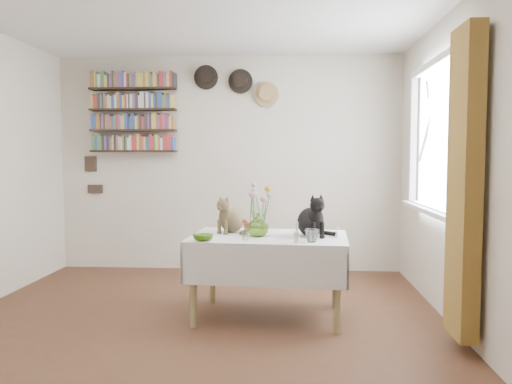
# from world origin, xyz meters

# --- Properties ---
(room) EXTENTS (4.08, 4.58, 2.58)m
(room) POSITION_xyz_m (0.00, 0.00, 1.25)
(room) COLOR brown
(room) RESTS_ON ground
(window) EXTENTS (0.12, 1.52, 1.32)m
(window) POSITION_xyz_m (1.97, 0.80, 1.40)
(window) COLOR white
(window) RESTS_ON room
(curtain) EXTENTS (0.12, 0.38, 2.10)m
(curtain) POSITION_xyz_m (1.90, -0.12, 1.15)
(curtain) COLOR brown
(curtain) RESTS_ON room
(dining_table) EXTENTS (1.33, 0.91, 0.68)m
(dining_table) POSITION_xyz_m (0.55, 0.51, 0.51)
(dining_table) COLOR white
(dining_table) RESTS_ON room
(tabby_cat) EXTENTS (0.33, 0.35, 0.33)m
(tabby_cat) POSITION_xyz_m (0.23, 0.68, 0.85)
(tabby_cat) COLOR olive
(tabby_cat) RESTS_ON dining_table
(black_cat) EXTENTS (0.33, 0.37, 0.36)m
(black_cat) POSITION_xyz_m (0.89, 0.52, 0.86)
(black_cat) COLOR black
(black_cat) RESTS_ON dining_table
(flower_vase) EXTENTS (0.21, 0.21, 0.19)m
(flower_vase) POSITION_xyz_m (0.46, 0.47, 0.78)
(flower_vase) COLOR #97C34A
(flower_vase) RESTS_ON dining_table
(green_bowl) EXTENTS (0.16, 0.16, 0.05)m
(green_bowl) POSITION_xyz_m (0.05, 0.21, 0.71)
(green_bowl) COLOR #97C34A
(green_bowl) RESTS_ON dining_table
(drinking_glass) EXTENTS (0.13, 0.13, 0.10)m
(drinking_glass) POSITION_xyz_m (0.89, 0.23, 0.73)
(drinking_glass) COLOR white
(drinking_glass) RESTS_ON dining_table
(candlestick) EXTENTS (0.04, 0.04, 0.16)m
(candlestick) POSITION_xyz_m (0.78, 0.16, 0.74)
(candlestick) COLOR white
(candlestick) RESTS_ON dining_table
(berry_jar) EXTENTS (0.05, 0.05, 0.18)m
(berry_jar) POSITION_xyz_m (0.38, 0.28, 0.76)
(berry_jar) COLOR white
(berry_jar) RESTS_ON dining_table
(porcelain_figurine) EXTENTS (0.04, 0.04, 0.08)m
(porcelain_figurine) POSITION_xyz_m (1.11, 0.46, 0.72)
(porcelain_figurine) COLOR white
(porcelain_figurine) RESTS_ON dining_table
(flower_bouquet) EXTENTS (0.17, 0.13, 0.39)m
(flower_bouquet) POSITION_xyz_m (0.46, 0.48, 1.02)
(flower_bouquet) COLOR #4C7233
(flower_bouquet) RESTS_ON flower_vase
(bookshelf_unit) EXTENTS (1.00, 0.16, 0.91)m
(bookshelf_unit) POSITION_xyz_m (-1.10, 2.16, 1.84)
(bookshelf_unit) COLOR black
(bookshelf_unit) RESTS_ON room
(wall_hats) EXTENTS (0.98, 0.09, 0.48)m
(wall_hats) POSITION_xyz_m (0.12, 2.19, 2.17)
(wall_hats) COLOR black
(wall_hats) RESTS_ON room
(wall_art_plaques) EXTENTS (0.21, 0.02, 0.44)m
(wall_art_plaques) POSITION_xyz_m (-1.63, 2.23, 1.12)
(wall_art_plaques) COLOR #38281E
(wall_art_plaques) RESTS_ON room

